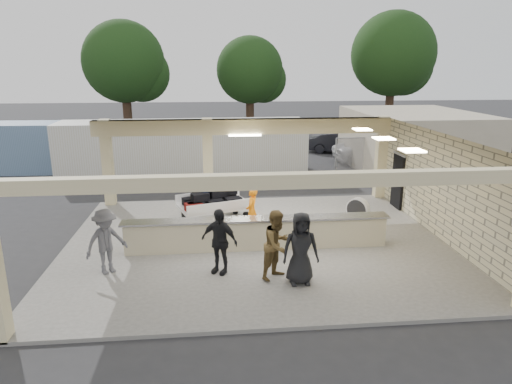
{
  "coord_description": "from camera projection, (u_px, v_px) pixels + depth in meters",
  "views": [
    {
      "loc": [
        -1.31,
        -13.62,
        5.58
      ],
      "look_at": [
        0.11,
        1.0,
        1.49
      ],
      "focal_mm": 32.0,
      "sensor_mm": 36.0,
      "label": 1
    }
  ],
  "objects": [
    {
      "name": "baggage_counter",
      "position": [
        257.0,
        233.0,
        14.04
      ],
      "size": [
        8.2,
        0.58,
        0.98
      ],
      "color": "#BDB18D",
      "rests_on": "pavilion"
    },
    {
      "name": "tree_left",
      "position": [
        128.0,
        65.0,
        35.63
      ],
      "size": [
        6.6,
        6.3,
        9.0
      ],
      "color": "#382619",
      "rests_on": "ground"
    },
    {
      "name": "tree_mid",
      "position": [
        253.0,
        73.0,
        38.64
      ],
      "size": [
        6.0,
        5.6,
        8.0
      ],
      "color": "#382619",
      "rests_on": "ground"
    },
    {
      "name": "luggage_cart",
      "position": [
        213.0,
        201.0,
        16.33
      ],
      "size": [
        2.85,
        2.26,
        1.46
      ],
      "rotation": [
        0.0,
        0.0,
        0.32
      ],
      "color": "white",
      "rests_on": "pavilion"
    },
    {
      "name": "container_white",
      "position": [
        184.0,
        147.0,
        24.14
      ],
      "size": [
        12.91,
        2.95,
        2.78
      ],
      "primitive_type": "cube",
      "rotation": [
        0.0,
        0.0,
        0.03
      ],
      "color": "silver",
      "rests_on": "ground"
    },
    {
      "name": "passenger_c",
      "position": [
        106.0,
        241.0,
        12.26
      ],
      "size": [
        1.18,
        1.04,
        1.81
      ],
      "primitive_type": "imported",
      "rotation": [
        0.0,
        0.0,
        0.65
      ],
      "color": "#54545A",
      "rests_on": "pavilion"
    },
    {
      "name": "pavilion",
      "position": [
        260.0,
        199.0,
        14.97
      ],
      "size": [
        12.01,
        10.0,
        3.55
      ],
      "color": "#65635E",
      "rests_on": "ground"
    },
    {
      "name": "ground",
      "position": [
        256.0,
        245.0,
        14.68
      ],
      "size": [
        120.0,
        120.0,
        0.0
      ],
      "primitive_type": "plane",
      "color": "#292A2C",
      "rests_on": "ground"
    },
    {
      "name": "passenger_b",
      "position": [
        219.0,
        241.0,
        12.28
      ],
      "size": [
        1.12,
        0.87,
        1.82
      ],
      "primitive_type": "imported",
      "rotation": [
        0.0,
        0.0,
        -0.52
      ],
      "color": "black",
      "rests_on": "pavilion"
    },
    {
      "name": "car_white_b",
      "position": [
        420.0,
        148.0,
        27.89
      ],
      "size": [
        4.55,
        1.96,
        1.41
      ],
      "primitive_type": "imported",
      "rotation": [
        0.0,
        0.0,
        1.5
      ],
      "color": "silver",
      "rests_on": "ground"
    },
    {
      "name": "adjacent_building",
      "position": [
        412.0,
        141.0,
        24.72
      ],
      "size": [
        6.0,
        8.0,
        3.2
      ],
      "primitive_type": "cube",
      "color": "#C0B499",
      "rests_on": "ground"
    },
    {
      "name": "baggage_handler",
      "position": [
        252.0,
        211.0,
        15.11
      ],
      "size": [
        0.51,
        0.66,
        1.61
      ],
      "primitive_type": "imported",
      "rotation": [
        0.0,
        0.0,
        4.35
      ],
      "color": "orange",
      "rests_on": "pavilion"
    },
    {
      "name": "passenger_d",
      "position": [
        301.0,
        248.0,
        11.67
      ],
      "size": [
        0.94,
        0.4,
        1.92
      ],
      "primitive_type": "imported",
      "rotation": [
        0.0,
        0.0,
        0.01
      ],
      "color": "black",
      "rests_on": "pavilion"
    },
    {
      "name": "passenger_a",
      "position": [
        277.0,
        244.0,
        11.97
      ],
      "size": [
        0.94,
        0.91,
        1.88
      ],
      "primitive_type": "imported",
      "rotation": [
        0.0,
        0.0,
        0.74
      ],
      "color": "brown",
      "rests_on": "pavilion"
    },
    {
      "name": "drum_fan",
      "position": [
        358.0,
        209.0,
        16.37
      ],
      "size": [
        0.79,
        0.76,
        0.91
      ],
      "rotation": [
        0.0,
        0.0,
        -0.75
      ],
      "color": "white",
      "rests_on": "pavilion"
    },
    {
      "name": "car_white_a",
      "position": [
        376.0,
        151.0,
        26.9
      ],
      "size": [
        4.93,
        2.48,
        1.38
      ],
      "primitive_type": "imported",
      "rotation": [
        0.0,
        0.0,
        1.61
      ],
      "color": "silver",
      "rests_on": "ground"
    },
    {
      "name": "tree_right",
      "position": [
        396.0,
        57.0,
        38.46
      ],
      "size": [
        7.2,
        7.0,
        10.0
      ],
      "color": "#382619",
      "rests_on": "ground"
    },
    {
      "name": "fence",
      "position": [
        447.0,
        154.0,
        24.04
      ],
      "size": [
        12.06,
        0.06,
        2.03
      ],
      "color": "gray",
      "rests_on": "ground"
    },
    {
      "name": "container_blue",
      "position": [
        55.0,
        147.0,
        24.74
      ],
      "size": [
        10.12,
        2.64,
        2.62
      ],
      "primitive_type": "cube",
      "rotation": [
        0.0,
        0.0,
        -0.02
      ],
      "color": "#6680A4",
      "rests_on": "ground"
    },
    {
      "name": "car_dark",
      "position": [
        340.0,
        143.0,
        29.8
      ],
      "size": [
        4.22,
        2.97,
        1.33
      ],
      "primitive_type": "imported",
      "rotation": [
        0.0,
        0.0,
        1.13
      ],
      "color": "black",
      "rests_on": "ground"
    }
  ]
}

